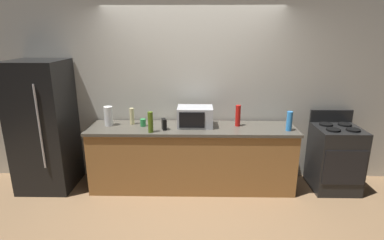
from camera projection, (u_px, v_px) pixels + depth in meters
ground_plane at (191, 201)px, 4.02m from camera, size 8.00×8.00×0.00m
back_wall at (193, 89)px, 4.42m from camera, size 6.40×0.10×2.70m
counter_run at (192, 157)px, 4.28m from camera, size 2.84×0.64×0.90m
refrigerator at (44, 126)px, 4.19m from camera, size 0.72×0.73×1.80m
stove_range at (335, 158)px, 4.24m from camera, size 0.60×0.61×1.08m
microwave at (195, 117)px, 4.16m from camera, size 0.48×0.35×0.27m
paper_towel_roll at (108, 116)px, 4.19m from camera, size 0.12×0.12×0.27m
cordless_phone at (164, 124)px, 4.03m from camera, size 0.08×0.12×0.15m
bottle_spray_cleaner at (289, 121)px, 3.97m from camera, size 0.07×0.07×0.26m
bottle_hand_soap at (132, 116)px, 4.25m from camera, size 0.06×0.06×0.23m
bottle_olive_oil at (150, 122)px, 3.90m from camera, size 0.07×0.07×0.27m
bottle_hot_sauce at (238, 116)px, 4.16m from camera, size 0.07×0.07×0.29m
mug_green at (143, 123)px, 4.18m from camera, size 0.08×0.08×0.10m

